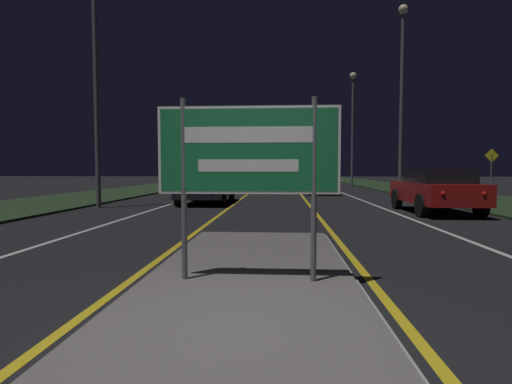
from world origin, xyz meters
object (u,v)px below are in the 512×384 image
Objects in this scene: car_receding_0 at (436,189)px; warning_sign at (491,169)px; streetlight_right_far at (353,112)px; car_approaching_0 at (207,186)px; highway_sign at (248,156)px; streetlight_right_near at (402,79)px; car_approaching_2 at (247,176)px; streetlight_left_near at (96,69)px; car_approaching_1 at (184,180)px; car_receding_1 at (319,181)px; car_receding_2 at (302,177)px.

car_receding_0 is 1.87× the size of warning_sign.
streetlight_right_far reaches higher than car_approaching_0.
highway_sign is at bearing -125.70° from warning_sign.
streetlight_right_near is 2.29× the size of car_approaching_2.
car_receding_0 is (5.54, 8.82, -0.81)m from highway_sign.
car_approaching_0 is at bearing -174.23° from warning_sign.
car_approaching_1 is (0.38, 11.69, -4.39)m from streetlight_left_near.
car_approaching_2 is (-5.54, 14.53, 0.05)m from car_receding_1.
car_approaching_1 is 12.73m from car_approaching_2.
car_approaching_2 is at bearing 162.77° from car_receding_2.
highway_sign is at bearing -77.20° from car_approaching_0.
highway_sign is 0.23× the size of streetlight_right_near.
highway_sign reaches higher than car_receding_1.
car_approaching_0 is 1.98× the size of warning_sign.
car_approaching_2 is at bearing 146.66° from streetlight_right_far.
highway_sign is at bearing -122.15° from car_receding_0.
highway_sign is 0.26× the size of streetlight_left_near.
car_approaching_0 is (-8.32, 3.40, -0.08)m from car_receding_0.
highway_sign is 0.48× the size of car_approaching_1.
streetlight_right_near is (13.00, 6.46, 0.91)m from streetlight_left_near.
streetlight_right_near reaches higher than car_approaching_0.
streetlight_right_near is 2.11× the size of car_approaching_1.
highway_sign is at bearing -74.20° from car_approaching_1.
car_receding_0 is 8.99m from car_approaching_0.
car_approaching_2 is at bearing 108.63° from car_receding_0.
streetlight_right_far is (12.59, 18.09, 0.91)m from streetlight_left_near.
streetlight_right_far reaches higher than streetlight_left_near.
highway_sign is at bearing -102.39° from streetlight_right_far.
streetlight_right_far is at bearing 68.05° from car_receding_1.
warning_sign is at bearing -39.51° from car_receding_1.
car_receding_0 is at bearing 57.85° from highway_sign.
car_approaching_2 is (-9.01, 5.92, -5.25)m from streetlight_right_far.
car_receding_2 is at bearing 75.68° from car_approaching_0.
highway_sign is 28.89m from streetlight_right_far.
streetlight_right_far is 7.82m from car_receding_2.
car_approaching_2 is at bearing 110.86° from car_receding_1.
highway_sign is 18.08m from streetlight_right_near.
streetlight_right_near is 4.28× the size of warning_sign.
car_approaching_2 is at bearing 90.28° from car_approaching_0.
car_receding_0 reaches higher than car_receding_1.
car_receding_2 is at bearing 111.48° from warning_sign.
streetlight_right_far reaches higher than warning_sign.
streetlight_left_near reaches higher than car_approaching_2.
car_approaching_1 is at bearing 157.50° from streetlight_right_near.
car_receding_0 is 6.27m from warning_sign.
streetlight_left_near is at bearing -124.83° from streetlight_right_far.
car_approaching_0 is 1.06× the size of car_approaching_2.
car_receding_0 is at bearing -22.24° from car_approaching_0.
car_approaching_1 is 1.09× the size of car_approaching_2.
streetlight_right_near reaches higher than car_receding_1.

